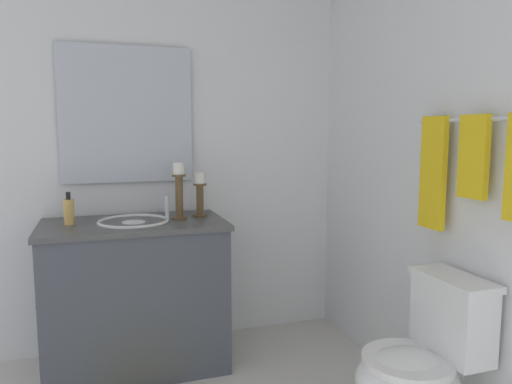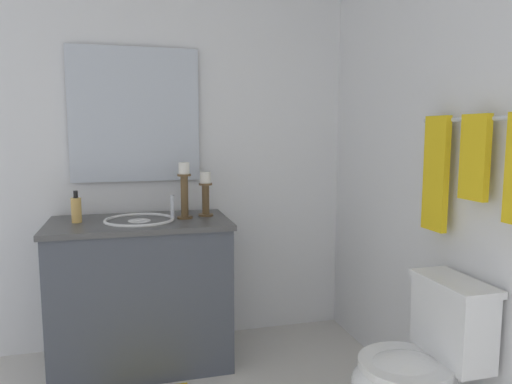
{
  "view_description": "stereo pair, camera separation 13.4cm",
  "coord_description": "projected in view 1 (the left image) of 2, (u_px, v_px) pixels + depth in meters",
  "views": [
    {
      "loc": [
        1.74,
        -0.22,
        1.37
      ],
      "look_at": [
        -0.43,
        0.51,
        1.08
      ],
      "focal_mm": 33.41,
      "sensor_mm": 36.0,
      "label": 1
    },
    {
      "loc": [
        1.78,
        -0.09,
        1.37
      ],
      "look_at": [
        -0.43,
        0.51,
        1.08
      ],
      "focal_mm": 33.41,
      "sensor_mm": 36.0,
      "label": 2
    }
  ],
  "objects": [
    {
      "name": "wall_back",
      "position": [
        463.0,
        163.0,
        2.15
      ],
      "size": [
        2.63,
        0.04,
        2.45
      ],
      "primitive_type": "cube",
      "color": "white",
      "rests_on": "ground"
    },
    {
      "name": "wall_left",
      "position": [
        134.0,
        155.0,
        2.96
      ],
      "size": [
        0.04,
        2.71,
        2.45
      ],
      "primitive_type": "cube",
      "color": "white",
      "rests_on": "ground"
    },
    {
      "name": "vanity_cabinet",
      "position": [
        136.0,
        295.0,
        2.74
      ],
      "size": [
        0.58,
        1.03,
        0.86
      ],
      "color": "#474C56",
      "rests_on": "ground"
    },
    {
      "name": "sink_basin",
      "position": [
        134.0,
        229.0,
        2.7
      ],
      "size": [
        0.4,
        0.4,
        0.24
      ],
      "color": "white",
      "rests_on": "vanity_cabinet"
    },
    {
      "name": "mirror",
      "position": [
        127.0,
        115.0,
        2.88
      ],
      "size": [
        0.02,
        0.78,
        0.82
      ],
      "primitive_type": "cube",
      "color": "silver"
    },
    {
      "name": "candle_holder_tall",
      "position": [
        200.0,
        193.0,
        2.85
      ],
      "size": [
        0.09,
        0.09,
        0.27
      ],
      "color": "brown",
      "rests_on": "vanity_cabinet"
    },
    {
      "name": "candle_holder_short",
      "position": [
        179.0,
        190.0,
        2.75
      ],
      "size": [
        0.09,
        0.09,
        0.33
      ],
      "color": "brown",
      "rests_on": "vanity_cabinet"
    },
    {
      "name": "soap_bottle",
      "position": [
        69.0,
        211.0,
        2.61
      ],
      "size": [
        0.06,
        0.06,
        0.18
      ],
      "color": "#E5B259",
      "rests_on": "vanity_cabinet"
    },
    {
      "name": "toilet",
      "position": [
        421.0,
        366.0,
        2.05
      ],
      "size": [
        0.39,
        0.54,
        0.75
      ],
      "color": "white",
      "rests_on": "ground"
    },
    {
      "name": "towel_bar",
      "position": [
        479.0,
        119.0,
        1.97
      ],
      "size": [
        0.74,
        0.02,
        0.02
      ],
      "primitive_type": "cylinder",
      "rotation": [
        0.0,
        1.57,
        0.0
      ],
      "color": "silver"
    },
    {
      "name": "towel_near_vanity",
      "position": [
        433.0,
        173.0,
        2.23
      ],
      "size": [
        0.15,
        0.03,
        0.53
      ],
      "primitive_type": "cube",
      "color": "yellow",
      "rests_on": "towel_bar"
    },
    {
      "name": "towel_center",
      "position": [
        474.0,
        157.0,
        1.98
      ],
      "size": [
        0.15,
        0.03,
        0.35
      ],
      "primitive_type": "cube",
      "color": "yellow",
      "rests_on": "towel_bar"
    }
  ]
}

